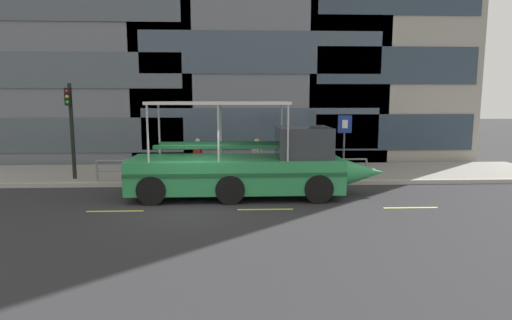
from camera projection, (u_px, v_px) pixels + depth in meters
The scene contains 11 objects.
ground_plane at pixel (193, 205), 14.41m from camera, with size 120.00×120.00×0.00m, color #2B2B2D.
sidewalk at pixel (205, 173), 19.94m from camera, with size 32.00×4.80×0.18m, color gray.
curb_edge at pixel (201, 184), 17.48m from camera, with size 32.00×0.18×0.18m, color #B2ADA3.
lane_centreline at pixel (191, 210), 13.68m from camera, with size 25.80×0.12×0.01m.
curb_guardrail at pixel (233, 166), 17.78m from camera, with size 11.34×0.09×0.88m.
traffic_light_pole at pixel (71, 122), 17.75m from camera, with size 0.24×0.46×4.00m.
parking_sign at pixel (344, 135), 18.45m from camera, with size 0.60×0.12×2.67m.
duck_tour_boat at pixel (251, 167), 15.48m from camera, with size 9.44×2.50×3.45m.
pedestrian_near_bow at pixel (311, 151), 19.18m from camera, with size 0.49×0.24×1.71m.
pedestrian_mid_left at pixel (257, 154), 18.43m from camera, with size 0.43×0.31×1.67m.
pedestrian_mid_right at pixel (198, 152), 19.19m from camera, with size 0.44×0.27×1.61m.
Camera 1 is at (1.50, -14.13, 3.56)m, focal length 29.90 mm.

